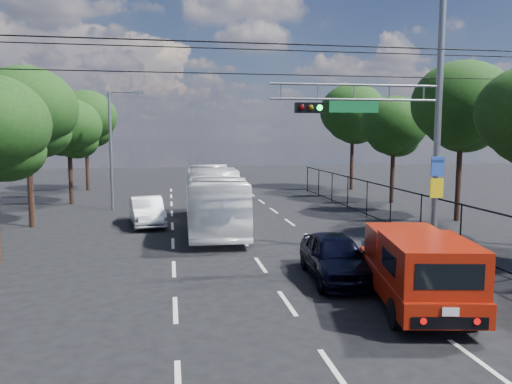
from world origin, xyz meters
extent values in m
plane|color=black|center=(0.00, 0.00, 0.00)|extent=(120.00, 120.00, 0.00)
cube|color=beige|center=(-3.00, 4.00, 0.01)|extent=(0.12, 2.00, 0.01)
cube|color=beige|center=(-3.00, 8.00, 0.01)|extent=(0.12, 2.00, 0.01)
cube|color=beige|center=(-3.00, 12.00, 0.01)|extent=(0.12, 2.00, 0.01)
cube|color=beige|center=(-3.00, 16.00, 0.01)|extent=(0.12, 2.00, 0.01)
cube|color=beige|center=(-3.00, 20.00, 0.01)|extent=(0.12, 2.00, 0.01)
cube|color=beige|center=(-3.00, 24.00, 0.01)|extent=(0.12, 2.00, 0.01)
cube|color=beige|center=(-3.00, 28.00, 0.01)|extent=(0.12, 2.00, 0.01)
cube|color=beige|center=(-3.00, 32.00, 0.01)|extent=(0.12, 2.00, 0.01)
cube|color=beige|center=(0.00, 0.00, 0.01)|extent=(0.12, 2.00, 0.01)
cube|color=beige|center=(0.00, 4.00, 0.01)|extent=(0.12, 2.00, 0.01)
cube|color=beige|center=(0.00, 8.00, 0.01)|extent=(0.12, 2.00, 0.01)
cube|color=beige|center=(0.00, 12.00, 0.01)|extent=(0.12, 2.00, 0.01)
cube|color=beige|center=(0.00, 16.00, 0.01)|extent=(0.12, 2.00, 0.01)
cube|color=beige|center=(0.00, 20.00, 0.01)|extent=(0.12, 2.00, 0.01)
cube|color=beige|center=(0.00, 24.00, 0.01)|extent=(0.12, 2.00, 0.01)
cube|color=beige|center=(0.00, 28.00, 0.01)|extent=(0.12, 2.00, 0.01)
cube|color=beige|center=(0.00, 32.00, 0.01)|extent=(0.12, 2.00, 0.01)
cube|color=beige|center=(3.00, 0.00, 0.01)|extent=(0.12, 2.00, 0.01)
cube|color=beige|center=(3.00, 4.00, 0.01)|extent=(0.12, 2.00, 0.01)
cube|color=beige|center=(3.00, 8.00, 0.01)|extent=(0.12, 2.00, 0.01)
cube|color=beige|center=(3.00, 12.00, 0.01)|extent=(0.12, 2.00, 0.01)
cube|color=beige|center=(3.00, 16.00, 0.01)|extent=(0.12, 2.00, 0.01)
cube|color=beige|center=(3.00, 20.00, 0.01)|extent=(0.12, 2.00, 0.01)
cube|color=beige|center=(3.00, 24.00, 0.01)|extent=(0.12, 2.00, 0.01)
cube|color=beige|center=(3.00, 28.00, 0.01)|extent=(0.12, 2.00, 0.01)
cube|color=beige|center=(3.00, 32.00, 0.01)|extent=(0.12, 2.00, 0.01)
cylinder|color=slate|center=(6.50, 8.00, 4.75)|extent=(0.24, 0.24, 9.50)
cylinder|color=slate|center=(3.40, 8.00, 6.25)|extent=(6.20, 0.08, 0.08)
cylinder|color=slate|center=(3.40, 8.00, 5.75)|extent=(6.20, 0.08, 0.08)
cube|color=black|center=(1.70, 8.00, 5.45)|extent=(1.00, 0.28, 0.35)
sphere|color=#3F0505|center=(1.38, 7.85, 5.45)|extent=(0.20, 0.20, 0.20)
sphere|color=#4C3805|center=(1.70, 7.85, 5.45)|extent=(0.20, 0.20, 0.20)
sphere|color=#0CE533|center=(2.02, 7.85, 5.45)|extent=(0.20, 0.20, 0.20)
cube|color=#0D612E|center=(3.30, 8.00, 5.50)|extent=(1.80, 0.05, 0.40)
cube|color=#274BB7|center=(6.48, 7.86, 3.40)|extent=(0.50, 0.04, 0.70)
cube|color=yellow|center=(6.48, 7.86, 2.60)|extent=(0.50, 0.04, 0.70)
cylinder|color=slate|center=(5.90, 8.00, 6.00)|extent=(0.05, 0.05, 0.50)
cylinder|color=slate|center=(4.60, 8.00, 6.00)|extent=(0.05, 0.05, 0.50)
cylinder|color=slate|center=(3.30, 8.00, 6.00)|extent=(0.05, 0.05, 0.50)
cylinder|color=slate|center=(2.00, 8.00, 6.00)|extent=(0.05, 0.05, 0.50)
cylinder|color=slate|center=(0.70, 8.00, 6.00)|extent=(0.05, 0.05, 0.50)
cylinder|color=slate|center=(-6.50, 22.00, 3.50)|extent=(0.18, 0.18, 7.00)
cylinder|color=slate|center=(-5.70, 22.00, 7.00)|extent=(1.60, 0.09, 0.09)
cube|color=slate|center=(-4.80, 22.00, 7.00)|extent=(0.60, 0.22, 0.15)
cylinder|color=black|center=(0.00, 6.00, 7.20)|extent=(22.00, 0.04, 0.04)
cylinder|color=black|center=(0.00, 9.50, 7.60)|extent=(22.00, 0.04, 0.04)
cylinder|color=black|center=(0.00, 11.00, 6.90)|extent=(22.00, 0.04, 0.04)
cube|color=black|center=(7.60, 12.00, 1.95)|extent=(0.04, 34.00, 0.06)
cube|color=black|center=(7.60, 12.00, 0.15)|extent=(0.04, 34.00, 0.06)
cylinder|color=black|center=(7.60, 8.00, 1.00)|extent=(0.06, 0.06, 2.00)
cylinder|color=black|center=(7.60, 11.00, 1.00)|extent=(0.06, 0.06, 2.00)
cylinder|color=black|center=(7.60, 14.00, 1.00)|extent=(0.06, 0.06, 2.00)
cylinder|color=black|center=(7.60, 17.00, 1.00)|extent=(0.06, 0.06, 2.00)
cylinder|color=black|center=(7.60, 20.00, 1.00)|extent=(0.06, 0.06, 2.00)
cylinder|color=black|center=(7.60, 23.00, 1.00)|extent=(0.06, 0.06, 2.00)
cylinder|color=black|center=(7.60, 26.00, 1.00)|extent=(0.06, 0.06, 2.00)
cylinder|color=black|center=(7.60, 29.00, 1.00)|extent=(0.06, 0.06, 2.00)
cylinder|color=black|center=(11.80, 15.00, 2.38)|extent=(0.28, 0.28, 4.76)
ellipsoid|color=black|center=(11.80, 15.00, 6.12)|extent=(5.10, 5.10, 4.33)
ellipsoid|color=black|center=(12.20, 15.30, 4.93)|extent=(3.40, 3.40, 2.72)
ellipsoid|color=black|center=(11.45, 14.80, 5.10)|extent=(3.23, 3.23, 2.58)
cylinder|color=black|center=(11.40, 22.00, 2.02)|extent=(0.28, 0.28, 4.03)
ellipsoid|color=black|center=(11.40, 22.00, 5.18)|extent=(4.32, 4.32, 3.67)
ellipsoid|color=black|center=(11.80, 22.30, 4.18)|extent=(2.88, 2.88, 2.30)
ellipsoid|color=black|center=(11.05, 21.80, 4.32)|extent=(2.74, 2.74, 2.19)
cylinder|color=black|center=(11.60, 30.00, 2.46)|extent=(0.28, 0.28, 4.93)
ellipsoid|color=black|center=(11.60, 30.00, 6.34)|extent=(5.28, 5.28, 4.49)
ellipsoid|color=black|center=(12.00, 30.30, 5.10)|extent=(3.52, 3.52, 2.82)
ellipsoid|color=black|center=(11.25, 29.80, 5.28)|extent=(3.34, 3.34, 2.68)
ellipsoid|color=black|center=(-8.80, 10.30, 3.94)|extent=(2.72, 2.72, 2.18)
cylinder|color=black|center=(-9.80, 17.00, 2.24)|extent=(0.28, 0.28, 4.48)
ellipsoid|color=black|center=(-9.80, 17.00, 5.76)|extent=(4.80, 4.80, 4.08)
ellipsoid|color=black|center=(-9.40, 17.30, 4.64)|extent=(3.20, 3.20, 2.56)
ellipsoid|color=black|center=(-10.15, 16.80, 4.80)|extent=(3.04, 3.04, 2.43)
cylinder|color=black|center=(-9.40, 25.00, 1.96)|extent=(0.28, 0.28, 3.92)
ellipsoid|color=black|center=(-9.40, 25.00, 5.04)|extent=(4.20, 4.20, 3.57)
ellipsoid|color=black|center=(-9.00, 25.30, 4.06)|extent=(2.80, 2.80, 2.24)
ellipsoid|color=black|center=(-9.75, 24.80, 4.20)|extent=(2.66, 2.66, 2.13)
cylinder|color=black|center=(-9.60, 33.00, 2.30)|extent=(0.28, 0.28, 4.59)
ellipsoid|color=black|center=(-9.60, 33.00, 5.90)|extent=(4.92, 4.92, 4.18)
ellipsoid|color=black|center=(-9.20, 33.30, 4.76)|extent=(3.28, 3.28, 2.62)
ellipsoid|color=black|center=(-9.95, 32.80, 4.92)|extent=(3.12, 3.12, 2.49)
cylinder|color=black|center=(2.73, 5.00, 0.36)|extent=(0.40, 0.77, 0.73)
cylinder|color=black|center=(4.46, 4.67, 0.36)|extent=(0.40, 0.77, 0.73)
cylinder|color=black|center=(2.12, 1.84, 0.36)|extent=(0.40, 0.77, 0.73)
cylinder|color=black|center=(3.85, 1.51, 0.36)|extent=(0.40, 0.77, 0.73)
cube|color=maroon|center=(3.29, 3.25, 0.64)|extent=(2.92, 5.47, 0.58)
cube|color=maroon|center=(3.73, 5.55, 0.73)|extent=(2.00, 0.92, 0.57)
cube|color=black|center=(3.78, 5.82, 0.99)|extent=(1.81, 0.74, 0.32)
cube|color=maroon|center=(3.52, 4.43, 1.40)|extent=(2.14, 1.93, 0.99)
cube|color=black|center=(3.37, 3.66, 1.45)|extent=(1.59, 0.35, 0.57)
cube|color=maroon|center=(3.07, 2.13, 1.48)|extent=(2.40, 2.97, 1.09)
cube|color=black|center=(4.03, 1.95, 1.51)|extent=(0.28, 1.23, 0.47)
cube|color=black|center=(2.12, 2.32, 1.51)|extent=(0.28, 1.23, 0.47)
cube|color=black|center=(2.83, 0.85, 1.51)|extent=(1.49, 0.34, 0.57)
cube|color=black|center=(2.80, 0.72, 0.52)|extent=(1.65, 0.39, 0.27)
cube|color=silver|center=(2.80, 0.68, 0.78)|extent=(0.36, 0.10, 0.19)
imported|color=black|center=(2.00, 5.94, 0.73)|extent=(2.03, 4.38, 1.45)
imported|color=white|center=(-1.04, 15.21, 1.47)|extent=(2.75, 10.59, 2.93)
imported|color=silver|center=(-4.24, 16.56, 0.70)|extent=(2.06, 4.44, 1.41)
camera|label=1|loc=(-3.07, -8.74, 4.58)|focal=35.00mm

